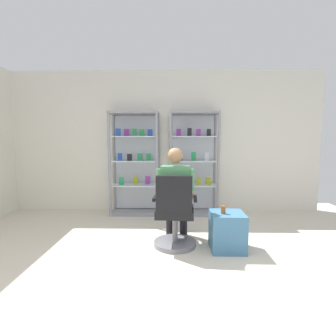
% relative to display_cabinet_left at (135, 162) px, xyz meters
% --- Properties ---
extents(ground_plane, '(7.20, 7.20, 0.00)m').
position_rel_display_cabinet_left_xyz_m(ground_plane, '(0.55, -2.76, -0.97)').
color(ground_plane, beige).
extents(back_wall, '(6.00, 0.10, 2.70)m').
position_rel_display_cabinet_left_xyz_m(back_wall, '(0.55, 0.24, 0.38)').
color(back_wall, silver).
rests_on(back_wall, ground).
extents(display_cabinet_left, '(0.90, 0.45, 1.90)m').
position_rel_display_cabinet_left_xyz_m(display_cabinet_left, '(0.00, 0.00, 0.00)').
color(display_cabinet_left, gray).
rests_on(display_cabinet_left, ground).
extents(display_cabinet_right, '(0.90, 0.45, 1.90)m').
position_rel_display_cabinet_left_xyz_m(display_cabinet_right, '(1.10, 0.00, -0.01)').
color(display_cabinet_right, gray).
rests_on(display_cabinet_right, ground).
extents(office_chair, '(0.58, 0.56, 0.96)m').
position_rel_display_cabinet_left_xyz_m(office_chair, '(0.74, -1.64, -0.57)').
color(office_chair, slate).
rests_on(office_chair, ground).
extents(seated_shopkeeper, '(0.51, 0.58, 1.29)m').
position_rel_display_cabinet_left_xyz_m(seated_shopkeeper, '(0.76, -1.48, -0.26)').
color(seated_shopkeeper, black).
rests_on(seated_shopkeeper, ground).
extents(storage_crate, '(0.42, 0.43, 0.48)m').
position_rel_display_cabinet_left_xyz_m(storage_crate, '(1.41, -1.69, -0.73)').
color(storage_crate, teal).
rests_on(storage_crate, ground).
extents(tea_glass, '(0.06, 0.06, 0.10)m').
position_rel_display_cabinet_left_xyz_m(tea_glass, '(1.35, -1.73, -0.44)').
color(tea_glass, brown).
rests_on(tea_glass, storage_crate).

